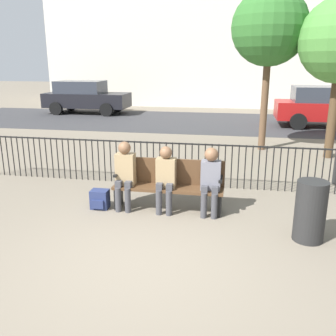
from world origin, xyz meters
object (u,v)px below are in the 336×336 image
seated_person_2 (211,177)px  seated_person_0 (125,172)px  backpack (100,199)px  parked_car_1 (85,97)px  seated_person_1 (166,175)px  park_bench (169,183)px  trash_bin (310,211)px  tree_1 (270,28)px  parked_car_0 (328,106)px

seated_person_2 → seated_person_0: bearing=179.9°
backpack → parked_car_1: size_ratio=0.08×
seated_person_1 → seated_person_2: size_ratio=0.99×
park_bench → trash_bin: trash_bin is taller
seated_person_0 → seated_person_2: size_ratio=1.04×
park_bench → tree_1: 6.29m
tree_1 → seated_person_0: bearing=-117.3°
trash_bin → seated_person_0: bearing=166.8°
seated_person_1 → backpack: (-1.22, -0.09, -0.50)m
parked_car_1 → trash_bin: (8.71, -12.66, -0.37)m
parked_car_0 → parked_car_1: 11.36m
seated_person_0 → backpack: 0.72m
park_bench → seated_person_1: (-0.03, -0.13, 0.17)m
seated_person_2 → tree_1: (1.20, 5.30, 2.80)m
backpack → seated_person_0: bearing=10.7°
park_bench → seated_person_2: bearing=-9.8°
park_bench → parked_car_1: bearing=118.5°
parked_car_1 → trash_bin: bearing=-55.5°
seated_person_0 → parked_car_0: (5.54, 9.83, 0.14)m
seated_person_2 → parked_car_0: (4.00, 9.83, 0.15)m
backpack → trash_bin: bearing=-10.1°
parked_car_0 → backpack: bearing=-121.2°
park_bench → seated_person_2: seated_person_2 is taller
park_bench → parked_car_1: (-6.41, 11.80, 0.34)m
seated_person_2 → trash_bin: seated_person_2 is taller
park_bench → seated_person_1: 0.22m
backpack → parked_car_1: bearing=113.2°
trash_bin → parked_car_0: bearing=76.9°
parked_car_0 → park_bench: bearing=-116.1°
seated_person_2 → park_bench: bearing=170.2°
parked_car_0 → parked_car_1: bearing=169.3°
park_bench → backpack: park_bench is taller
tree_1 → seated_person_2: bearing=-102.7°
park_bench → parked_car_0: size_ratio=0.47×
seated_person_1 → parked_car_1: size_ratio=0.28×
seated_person_0 → seated_person_1: bearing=-0.2°
parked_car_1 → backpack: bearing=-66.8°
trash_bin → seated_person_1: bearing=162.8°
seated_person_0 → backpack: seated_person_0 is taller
park_bench → seated_person_0: size_ratio=1.59×
seated_person_0 → backpack: bearing=-169.3°
seated_person_1 → tree_1: size_ratio=0.26×
seated_person_2 → parked_car_0: size_ratio=0.29×
park_bench → seated_person_2: size_ratio=1.65×
park_bench → parked_car_0: 10.81m
tree_1 → parked_car_1: bearing=141.6°
seated_person_0 → parked_car_0: 11.29m
park_bench → tree_1: (1.95, 5.17, 2.99)m
seated_person_1 → backpack: bearing=-176.0°
parked_car_1 → seated_person_0: bearing=-64.7°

